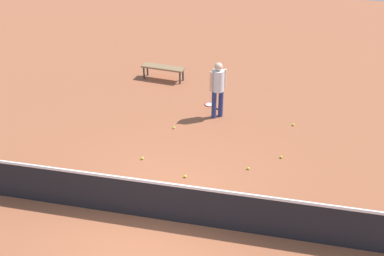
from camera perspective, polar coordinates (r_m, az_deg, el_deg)
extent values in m
plane|color=#9E5638|center=(9.35, -4.62, -11.66)|extent=(40.00, 40.00, 0.00)
cube|color=black|center=(9.06, -4.74, -9.51)|extent=(10.00, 0.02, 0.91)
cube|color=white|center=(8.76, -4.87, -7.07)|extent=(10.00, 0.04, 0.06)
cylinder|color=navy|center=(12.83, 3.75, 3.24)|extent=(0.20, 0.20, 0.85)
cylinder|color=navy|center=(12.73, 2.88, 3.06)|extent=(0.20, 0.20, 0.85)
cylinder|color=white|center=(12.46, 3.42, 6.16)|extent=(0.48, 0.48, 0.62)
cylinder|color=beige|center=(12.55, 4.30, 6.40)|extent=(0.13, 0.13, 0.58)
cylinder|color=beige|center=(12.37, 2.53, 6.08)|extent=(0.13, 0.13, 0.58)
sphere|color=beige|center=(12.30, 3.48, 7.97)|extent=(0.32, 0.32, 0.23)
torus|color=red|center=(13.64, 2.31, 3.08)|extent=(0.44, 0.44, 0.02)
cylinder|color=silver|center=(13.64, 2.31, 3.08)|extent=(0.38, 0.38, 0.00)
cylinder|color=black|center=(13.45, 3.06, 2.64)|extent=(0.23, 0.21, 0.03)
sphere|color=#C6E033|center=(10.76, 7.33, -5.23)|extent=(0.07, 0.07, 0.07)
sphere|color=#C6E033|center=(11.31, 11.52, -3.71)|extent=(0.07, 0.07, 0.07)
sphere|color=#C6E033|center=(12.35, -2.34, 0.06)|extent=(0.07, 0.07, 0.07)
sphere|color=#C6E033|center=(11.10, -6.47, -3.93)|extent=(0.07, 0.07, 0.07)
sphere|color=#C6E033|center=(10.41, -0.88, -6.31)|extent=(0.07, 0.07, 0.07)
sphere|color=#C6E033|center=(12.81, 13.04, 0.42)|extent=(0.07, 0.07, 0.07)
cube|color=olive|center=(15.24, -3.77, 7.87)|extent=(1.54, 0.58, 0.06)
cylinder|color=#333338|center=(15.23, -1.18, 6.93)|extent=(0.07, 0.07, 0.42)
cylinder|color=#333338|center=(15.72, -5.81, 7.54)|extent=(0.07, 0.07, 0.42)
cylinder|color=#333338|center=(14.98, -1.58, 6.50)|extent=(0.07, 0.07, 0.42)
cylinder|color=#333338|center=(15.47, -6.27, 7.13)|extent=(0.07, 0.07, 0.42)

